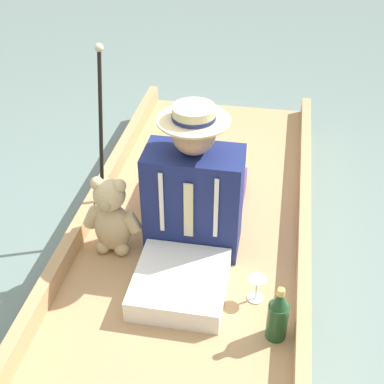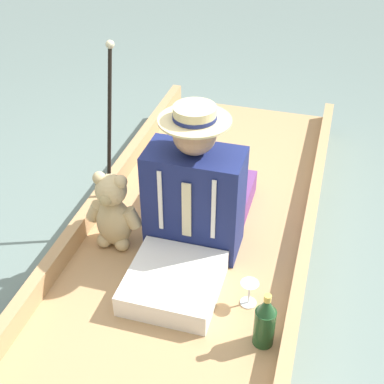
# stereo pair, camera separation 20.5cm
# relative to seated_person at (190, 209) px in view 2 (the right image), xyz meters

# --- Properties ---
(ground_plane) EXTENTS (16.00, 16.00, 0.00)m
(ground_plane) POSITION_rel_seated_person_xyz_m (0.02, -0.08, -0.42)
(ground_plane) COLOR slate
(punt_boat) EXTENTS (1.20, 3.18, 0.25)m
(punt_boat) POSITION_rel_seated_person_xyz_m (0.02, -0.08, -0.34)
(punt_boat) COLOR tan
(punt_boat) RESTS_ON ground_plane
(seat_cushion) EXTENTS (0.53, 0.37, 0.14)m
(seat_cushion) POSITION_rel_seated_person_xyz_m (0.05, -0.44, -0.21)
(seat_cushion) COLOR #6B3875
(seat_cushion) RESTS_ON punt_boat
(seated_person) EXTENTS (0.46, 0.72, 0.78)m
(seated_person) POSITION_rel_seated_person_xyz_m (0.00, 0.00, 0.00)
(seated_person) COLOR white
(seated_person) RESTS_ON punt_boat
(teddy_bear) EXTENTS (0.30, 0.17, 0.43)m
(teddy_bear) POSITION_rel_seated_person_xyz_m (0.39, 0.03, -0.08)
(teddy_bear) COLOR tan
(teddy_bear) RESTS_ON punt_boat
(wine_glass) EXTENTS (0.08, 0.08, 0.13)m
(wine_glass) POSITION_rel_seated_person_xyz_m (-0.34, 0.25, -0.18)
(wine_glass) COLOR silver
(wine_glass) RESTS_ON punt_boat
(walking_cane) EXTENTS (0.04, 0.25, 0.91)m
(walking_cane) POSITION_rel_seated_person_xyz_m (0.52, -0.30, 0.25)
(walking_cane) COLOR black
(walking_cane) RESTS_ON punt_boat
(champagne_bottle) EXTENTS (0.09, 0.09, 0.28)m
(champagne_bottle) POSITION_rel_seated_person_xyz_m (-0.44, 0.44, -0.15)
(champagne_bottle) COLOR #1E4723
(champagne_bottle) RESTS_ON punt_boat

